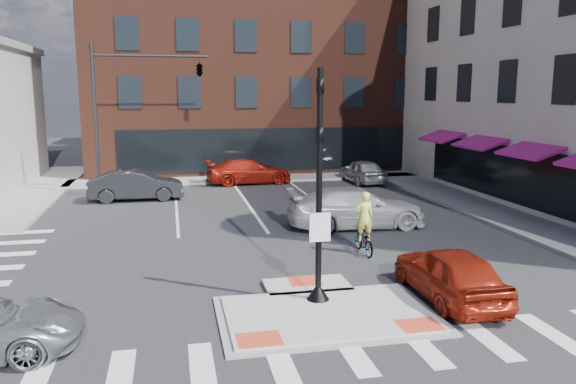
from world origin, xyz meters
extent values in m
plane|color=#28282B|center=(0.00, 0.00, 0.00)|extent=(120.00, 120.00, 0.00)
cube|color=gray|center=(0.00, -0.50, 0.03)|extent=(5.40, 3.60, 0.06)
cube|color=#A8A8A3|center=(0.00, -0.50, 0.06)|extent=(5.00, 3.20, 0.12)
cube|color=#A8A8A3|center=(0.00, 1.60, 0.06)|extent=(2.40, 1.40, 0.12)
cube|color=#E64028|center=(-1.90, -1.70, 0.12)|extent=(1.00, 0.80, 0.01)
cube|color=#E64028|center=(1.90, -1.70, 0.12)|extent=(1.00, 0.80, 0.01)
cube|color=#E64028|center=(0.00, 1.90, 0.12)|extent=(0.90, 0.90, 0.01)
cube|color=gray|center=(-11.00, 20.00, 0.07)|extent=(3.00, 20.00, 0.15)
cube|color=gray|center=(10.80, 10.00, 0.07)|extent=(3.00, 24.00, 0.15)
cube|color=gray|center=(3.00, 22.00, 0.07)|extent=(26.00, 3.00, 0.15)
cube|color=#4A2217|center=(3.00, 32.00, 7.50)|extent=(24.00, 18.00, 15.00)
cube|color=black|center=(3.00, 23.00, 1.80)|extent=(20.00, 0.12, 2.80)
cube|color=black|center=(12.00, 10.00, 1.70)|extent=(0.12, 16.00, 2.60)
cube|color=#D31C8F|center=(11.30, 10.00, 3.05)|extent=(1.46, 3.00, 0.58)
cube|color=#D31C8F|center=(11.30, 16.00, 3.05)|extent=(1.46, 3.00, 0.58)
cube|color=slate|center=(-4.00, 52.00, 5.00)|extent=(10.00, 12.00, 10.00)
cube|color=brown|center=(9.00, 54.00, 6.00)|extent=(12.00, 12.00, 12.00)
cone|color=black|center=(0.00, 0.40, 0.34)|extent=(0.60, 0.60, 0.45)
cylinder|color=black|center=(0.00, 0.40, 3.20)|extent=(0.16, 0.16, 5.80)
cube|color=white|center=(0.00, 0.28, 2.10)|extent=(0.55, 0.04, 0.75)
imported|color=black|center=(0.00, 0.40, 5.30)|extent=(0.18, 0.22, 1.10)
imported|color=black|center=(0.00, 0.40, 4.10)|extent=(0.18, 0.22, 1.10)
cylinder|color=black|center=(-7.50, 18.00, 4.00)|extent=(0.20, 0.20, 8.00)
cylinder|color=black|center=(-4.50, 18.00, 7.40)|extent=(6.00, 0.14, 0.14)
imported|color=black|center=(-2.00, 18.00, 6.80)|extent=(0.48, 2.24, 0.90)
imported|color=maroon|center=(3.53, 0.00, 0.73)|extent=(1.76, 4.30, 1.46)
imported|color=silver|center=(3.72, 8.32, 0.83)|extent=(5.74, 2.42, 1.65)
imported|color=#242429|center=(-5.48, 16.28, 0.79)|extent=(4.81, 1.76, 1.57)
imported|color=#B1B4B8|center=(7.81, 19.27, 0.73)|extent=(2.06, 4.43, 1.47)
imported|color=#9C190E|center=(0.95, 20.41, 0.75)|extent=(5.36, 2.56, 1.51)
imported|color=#3F3F44|center=(2.76, 4.64, 0.45)|extent=(0.60, 1.70, 0.89)
imported|color=#EAED53|center=(2.76, 4.64, 1.30)|extent=(0.62, 0.41, 1.71)
camera|label=1|loc=(-3.66, -13.21, 5.50)|focal=35.00mm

